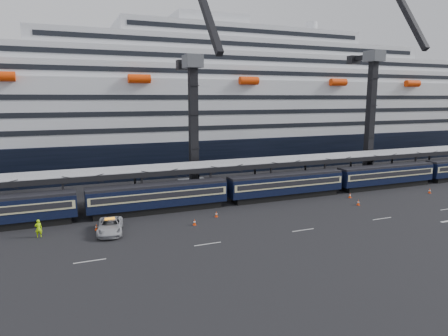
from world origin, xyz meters
The scene contains 15 objects.
ground centered at (0.00, 0.00, 0.00)m, with size 260.00×260.00×0.00m, color black.
lane_markings centered at (8.15, -5.23, 0.01)m, with size 111.00×4.27×0.02m.
train centered at (-4.65, 10.00, 2.20)m, with size 133.05×3.00×4.05m.
canopy centered at (0.00, 14.00, 5.25)m, with size 130.00×6.25×5.53m.
cruise_ship centered at (-1.08, 45.99, 12.34)m, with size 214.09×28.84×34.00m.
crane_dark_near centered at (-20.00, 18.59, 11.93)m, with size 4.50×17.75×35.08m.
crane_dark_mid centered at (15.00, 17.59, 13.36)m, with size 4.50×18.24×39.64m.
pickup_truck centered at (-35.21, 3.59, 0.82)m, with size 2.74×5.93×1.65m, color #A7A9AE.
worker centered at (-42.78, 5.17, 1.03)m, with size 0.75×0.49×2.05m, color #BAFE0D.
traffic_cone_a centered at (-36.61, 5.23, 0.38)m, with size 0.38×0.38×0.77m.
traffic_cone_b centered at (-21.58, 4.85, 0.38)m, with size 0.38×0.38×0.77m.
traffic_cone_c centered at (-25.29, 2.70, 0.38)m, with size 0.39×0.39×0.77m.
traffic_cone_d centered at (-0.35, 2.44, 0.42)m, with size 0.42×0.42×0.84m.
traffic_cone_e centered at (1.41, 6.40, 0.40)m, with size 0.40×0.40×0.80m.
traffic_cone_f centered at (15.55, 3.95, 0.41)m, with size 0.42×0.42×0.83m.
Camera 1 is at (-39.72, -42.21, 15.44)m, focal length 32.00 mm.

